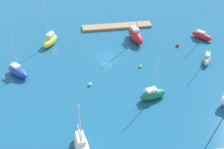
# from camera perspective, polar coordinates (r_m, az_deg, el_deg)

# --- Properties ---
(water) EXTENTS (160.00, 160.00, 0.00)m
(water) POSITION_cam_1_polar(r_m,az_deg,el_deg) (73.04, -1.06, 3.44)
(water) COLOR #19567F
(water) RESTS_ON ground
(pier_dock) EXTENTS (19.22, 3.00, 0.65)m
(pier_dock) POSITION_cam_1_polar(r_m,az_deg,el_deg) (85.45, 0.92, 9.05)
(pier_dock) COLOR #997A56
(pier_dock) RESTS_ON ground
(sailboat_white_far_south) EXTENTS (3.13, 7.56, 10.79)m
(sailboat_white_far_south) POSITION_cam_1_polar(r_m,az_deg,el_deg) (50.86, -5.69, -13.34)
(sailboat_white_far_south) COLOR white
(sailboat_white_far_south) RESTS_ON water
(sailboat_red_east_end) EXTENTS (3.78, 7.81, 13.27)m
(sailboat_red_east_end) POSITION_cam_1_polar(r_m,az_deg,el_deg) (78.72, 4.44, 7.33)
(sailboat_red_east_end) COLOR red
(sailboat_red_east_end) RESTS_ON water
(sailboat_green_far_north) EXTENTS (5.92, 3.27, 9.77)m
(sailboat_green_far_north) POSITION_cam_1_polar(r_m,az_deg,el_deg) (60.66, 7.69, -3.70)
(sailboat_green_far_north) COLOR #19724C
(sailboat_green_far_north) RESTS_ON water
(sailboat_gray_inner_mooring) EXTENTS (3.80, 5.26, 9.45)m
(sailboat_gray_inner_mooring) POSITION_cam_1_polar(r_m,az_deg,el_deg) (73.86, 17.45, 2.84)
(sailboat_gray_inner_mooring) COLOR gray
(sailboat_gray_inner_mooring) RESTS_ON water
(sailboat_blue_center_basin) EXTENTS (5.64, 5.76, 10.08)m
(sailboat_blue_center_basin) POSITION_cam_1_polar(r_m,az_deg,el_deg) (69.27, -17.28, 0.59)
(sailboat_blue_center_basin) COLOR #2347B2
(sailboat_blue_center_basin) RESTS_ON water
(sailboat_yellow_near_pier) EXTENTS (4.64, 6.32, 11.73)m
(sailboat_yellow_near_pier) POSITION_cam_1_polar(r_m,az_deg,el_deg) (78.49, -11.57, 6.29)
(sailboat_yellow_near_pier) COLOR yellow
(sailboat_yellow_near_pier) RESTS_ON water
(sailboat_red_west_end) EXTENTS (5.03, 5.38, 10.44)m
(sailboat_red_west_end) POSITION_cam_1_polar(r_m,az_deg,el_deg) (83.05, 16.60, 7.02)
(sailboat_red_west_end) COLOR red
(sailboat_red_west_end) RESTS_ON water
(mooring_buoy_red) EXTENTS (0.80, 0.80, 0.80)m
(mooring_buoy_red) POSITION_cam_1_polar(r_m,az_deg,el_deg) (78.42, 12.26, 5.44)
(mooring_buoy_red) COLOR red
(mooring_buoy_red) RESTS_ON water
(mooring_buoy_white) EXTENTS (0.69, 0.69, 0.69)m
(mooring_buoy_white) POSITION_cam_1_polar(r_m,az_deg,el_deg) (63.98, -4.17, -1.83)
(mooring_buoy_white) COLOR white
(mooring_buoy_white) RESTS_ON water
(mooring_buoy_yellow) EXTENTS (0.63, 0.63, 0.63)m
(mooring_buoy_yellow) POSITION_cam_1_polar(r_m,az_deg,el_deg) (69.36, 5.36, 1.55)
(mooring_buoy_yellow) COLOR yellow
(mooring_buoy_yellow) RESTS_ON water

